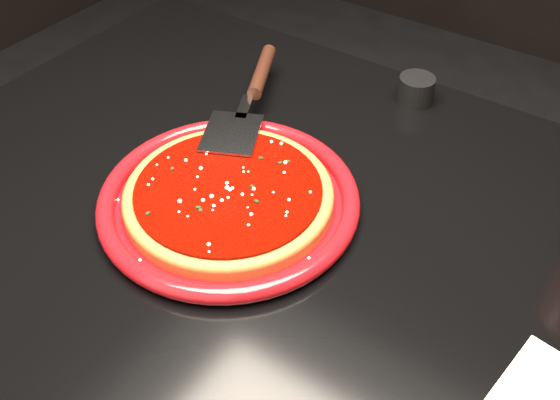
{
  "coord_description": "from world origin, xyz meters",
  "views": [
    {
      "loc": [
        0.28,
        -0.49,
        1.31
      ],
      "look_at": [
        -0.05,
        -0.0,
        0.77
      ],
      "focal_mm": 40.0,
      "sensor_mm": 36.0,
      "label": 1
    }
  ],
  "objects_px": {
    "table": "(305,382)",
    "pizza_server": "(250,97)",
    "ramekin": "(416,90)",
    "plate": "(229,199)"
  },
  "relations": [
    {
      "from": "table",
      "to": "plate",
      "type": "bearing_deg",
      "value": -163.15
    },
    {
      "from": "ramekin",
      "to": "pizza_server",
      "type": "bearing_deg",
      "value": -134.01
    },
    {
      "from": "table",
      "to": "plate",
      "type": "relative_size",
      "value": 3.52
    },
    {
      "from": "pizza_server",
      "to": "ramekin",
      "type": "bearing_deg",
      "value": 20.9
    },
    {
      "from": "table",
      "to": "ramekin",
      "type": "height_order",
      "value": "ramekin"
    },
    {
      "from": "plate",
      "to": "ramekin",
      "type": "xyz_separation_m",
      "value": [
        0.09,
        0.36,
        0.01
      ]
    },
    {
      "from": "plate",
      "to": "ramekin",
      "type": "height_order",
      "value": "ramekin"
    },
    {
      "from": "pizza_server",
      "to": "table",
      "type": "bearing_deg",
      "value": -59.58
    },
    {
      "from": "table",
      "to": "pizza_server",
      "type": "xyz_separation_m",
      "value": [
        -0.2,
        0.14,
        0.42
      ]
    },
    {
      "from": "table",
      "to": "ramekin",
      "type": "bearing_deg",
      "value": 92.55
    }
  ]
}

